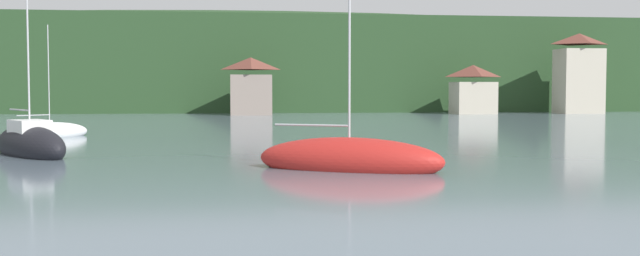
# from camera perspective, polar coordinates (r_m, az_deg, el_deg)

# --- Properties ---
(wooded_hillside) EXTENTS (352.00, 49.19, 23.85)m
(wooded_hillside) POSITION_cam_1_polar(r_m,az_deg,el_deg) (118.48, -5.44, 4.20)
(wooded_hillside) COLOR #264223
(wooded_hillside) RESTS_ON ground_plane
(shore_building_west) EXTENTS (4.99, 4.28, 6.71)m
(shore_building_west) POSITION_cam_1_polar(r_m,az_deg,el_deg) (84.72, -5.48, 3.24)
(shore_building_west) COLOR gray
(shore_building_west) RESTS_ON ground_plane
(shore_building_westcentral) EXTENTS (5.05, 4.36, 5.94)m
(shore_building_westcentral) POSITION_cam_1_polar(r_m,az_deg,el_deg) (89.73, 11.98, 2.94)
(shore_building_westcentral) COLOR #BCB29E
(shore_building_westcentral) RESTS_ON ground_plane
(shore_building_central) EXTENTS (5.37, 4.04, 9.88)m
(shore_building_central) POSITION_cam_1_polar(r_m,az_deg,el_deg) (94.90, 19.74, 3.98)
(shore_building_central) COLOR #BCB29E
(shore_building_central) RESTS_ON ground_plane
(sailboat_far_5) EXTENTS (4.84, 4.86, 7.34)m
(sailboat_far_5) POSITION_cam_1_polar(r_m,az_deg,el_deg) (48.11, -20.55, -0.33)
(sailboat_far_5) COLOR white
(sailboat_far_5) RESTS_ON ground_plane
(sailboat_mid_8) EXTENTS (7.29, 5.06, 7.98)m
(sailboat_mid_8) POSITION_cam_1_polar(r_m,az_deg,el_deg) (26.79, 2.32, -2.50)
(sailboat_mid_8) COLOR red
(sailboat_mid_8) RESTS_ON ground_plane
(sailboat_far_9) EXTENTS (5.39, 6.72, 10.52)m
(sailboat_far_9) POSITION_cam_1_polar(r_m,az_deg,el_deg) (35.19, -21.91, -1.21)
(sailboat_far_9) COLOR black
(sailboat_far_9) RESTS_ON ground_plane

